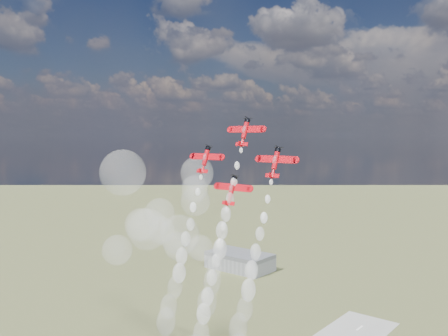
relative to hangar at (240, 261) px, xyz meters
The scene contains 10 objects.
hangar is the anchor object (origin of this frame).
plane_lead 234.38m from the hangar, 52.40° to the right, with size 13.49×5.98×9.25m.
plane_left 225.65m from the hangar, 56.06° to the right, with size 13.49×5.98×9.25m.
plane_right 241.20m from the hangar, 50.09° to the right, with size 13.49×5.98×9.25m.
plane_slot 232.29m from the hangar, 53.50° to the right, with size 13.49×5.98×9.25m.
smoke_trail_lead 232.22m from the hangar, 54.76° to the right, with size 5.39×20.42×48.31m.
smoke_trail_left 225.22m from the hangar, 58.32° to the right, with size 5.83×20.25×47.33m.
smoke_trail_right 240.81m from the hangar, 52.51° to the right, with size 6.08×19.64×48.31m.
smoke_trail_slot 233.72m from the hangar, 55.76° to the right, with size 5.67×19.76×47.92m.
drifted_smoke_cloud 178.41m from the hangar, 66.26° to the right, with size 67.30×34.05×48.44m.
Camera 1 is at (101.27, -111.68, 104.89)m, focal length 38.00 mm.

